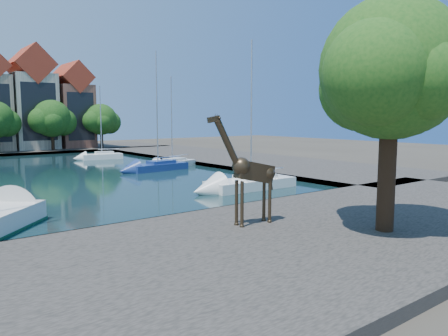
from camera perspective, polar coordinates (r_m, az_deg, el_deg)
The scene contains 14 objects.
ground at distance 23.47m, azimuth -9.78°, elevation -7.61°, with size 160.00×160.00×0.00m, color #38332B.
water_basin at distance 45.75m, azimuth -24.02°, elevation -1.03°, with size 38.00×50.00×0.08m, color black.
near_quay at distance 17.75m, azimuth 1.08°, elevation -11.41°, with size 50.00×14.00×0.50m, color #46413C.
right_quay at distance 56.96m, azimuth 1.17°, elevation 1.20°, with size 14.00×52.00×0.50m, color #46413C.
plane_tree at distance 21.40m, azimuth 21.18°, elevation 11.37°, with size 8.32×6.40×10.62m.
townhouse_east_mid at distance 78.52m, azimuth -23.85°, elevation 7.90°, with size 6.43×9.18×16.65m.
townhouse_east_end at distance 80.32m, azimuth -19.28°, elevation 7.35°, with size 5.44×9.18×14.43m.
far_tree_east at distance 73.60m, azimuth -21.49°, elevation 5.88°, with size 7.54×5.80×7.84m.
far_tree_far_east at distance 76.23m, azimuth -15.69°, elevation 5.99°, with size 6.76×5.20×7.36m.
giraffe_statue at distance 21.21m, azimuth 3.36°, elevation -0.47°, with size 3.74×0.78×5.34m.
sailboat_right_a at distance 34.61m, azimuth 3.53°, elevation -1.74°, with size 7.54×2.77×11.53m.
sailboat_right_b at distance 46.80m, azimuth -8.61°, elevation 0.40°, with size 6.63×2.89×12.41m.
sailboat_right_c at distance 50.09m, azimuth -6.77°, elevation 0.78°, with size 6.06×3.36×10.15m.
sailboat_right_d at distance 60.52m, azimuth -15.66°, elevation 1.65°, with size 5.41×2.50×9.66m.
Camera 1 is at (-10.57, -20.14, 5.79)m, focal length 35.00 mm.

